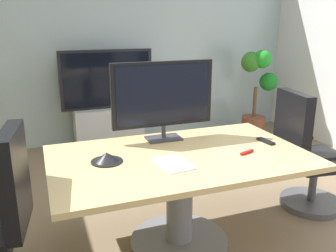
% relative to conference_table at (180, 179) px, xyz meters
% --- Properties ---
extents(ground_plane, '(6.74, 6.74, 0.00)m').
position_rel_conference_table_xyz_m(ground_plane, '(0.14, -0.14, -0.54)').
color(ground_plane, '#7A664C').
extents(wall_back_glass_partition, '(5.40, 0.10, 2.71)m').
position_rel_conference_table_xyz_m(wall_back_glass_partition, '(0.14, 2.74, 0.82)').
color(wall_back_glass_partition, '#9EB2B7').
rests_on(wall_back_glass_partition, ground).
extents(conference_table, '(1.86, 1.12, 0.73)m').
position_rel_conference_table_xyz_m(conference_table, '(0.00, 0.00, 0.00)').
color(conference_table, tan).
rests_on(conference_table, ground).
extents(office_chair_right, '(0.62, 0.60, 1.09)m').
position_rel_conference_table_xyz_m(office_chair_right, '(1.27, 0.12, -0.08)').
color(office_chair_right, '#4C4C51').
rests_on(office_chair_right, ground).
extents(tv_monitor, '(0.84, 0.18, 0.64)m').
position_rel_conference_table_xyz_m(tv_monitor, '(0.01, 0.39, 0.55)').
color(tv_monitor, '#333338').
rests_on(tv_monitor, conference_table).
extents(wall_display_unit, '(1.20, 0.36, 1.31)m').
position_rel_conference_table_xyz_m(wall_display_unit, '(-0.06, 2.38, -0.09)').
color(wall_display_unit, '#B7BABC').
rests_on(wall_display_unit, ground).
extents(potted_plant, '(0.59, 0.56, 1.27)m').
position_rel_conference_table_xyz_m(potted_plant, '(2.05, 2.11, 0.21)').
color(potted_plant, brown).
rests_on(potted_plant, ground).
extents(conference_phone, '(0.22, 0.22, 0.07)m').
position_rel_conference_table_xyz_m(conference_phone, '(-0.53, 0.05, 0.22)').
color(conference_phone, black).
rests_on(conference_phone, conference_table).
extents(remote_control, '(0.07, 0.17, 0.02)m').
position_rel_conference_table_xyz_m(remote_control, '(0.75, 0.02, 0.20)').
color(remote_control, black).
rests_on(remote_control, conference_table).
extents(whiteboard_marker, '(0.13, 0.06, 0.02)m').
position_rel_conference_table_xyz_m(whiteboard_marker, '(0.47, -0.15, 0.20)').
color(whiteboard_marker, red).
rests_on(whiteboard_marker, conference_table).
extents(paper_notepad, '(0.24, 0.32, 0.01)m').
position_rel_conference_table_xyz_m(paper_notepad, '(-0.11, -0.15, 0.20)').
color(paper_notepad, white).
rests_on(paper_notepad, conference_table).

